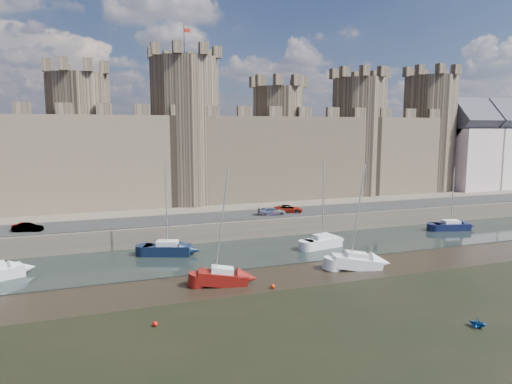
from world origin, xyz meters
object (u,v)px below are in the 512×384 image
car_1 (28,228)px  sailboat_5 (357,261)px  car_3 (288,209)px  sailboat_2 (322,241)px  car_0 (26,226)px  sailboat_1 (168,249)px  sailboat_3 (451,226)px  sailboat_4 (222,277)px  car_2 (272,211)px

car_1 → sailboat_5: (33.06, -18.27, -2.26)m
car_3 → sailboat_2: size_ratio=0.39×
car_0 → sailboat_1: sailboat_1 is taller
sailboat_3 → sailboat_4: 38.81m
car_0 → sailboat_3: (55.87, -7.88, -2.33)m
car_1 → car_2: size_ratio=0.83×
sailboat_5 → car_1: bearing=165.4°
sailboat_5 → sailboat_4: bearing=-165.1°
car_0 → sailboat_2: (33.83, -10.42, -2.22)m
car_2 → sailboat_4: size_ratio=0.36×
sailboat_3 → sailboat_4: (-37.14, -11.26, 0.07)m
sailboat_1 → sailboat_2: bearing=10.9°
car_2 → sailboat_2: size_ratio=0.38×
car_1 → car_2: (30.74, 0.09, 0.03)m
car_2 → sailboat_5: bearing=-161.6°
sailboat_1 → sailboat_5: bearing=-12.7°
car_1 → sailboat_2: (33.58, -9.71, -2.21)m
car_1 → car_3: 33.68m
car_0 → car_1: bearing=-144.4°
sailboat_2 → sailboat_5: bearing=-103.7°
sailboat_4 → sailboat_1: bearing=117.8°
sailboat_2 → sailboat_1: bearing=160.5°
car_1 → car_3: size_ratio=0.79×
sailboat_3 → car_1: bearing=-173.9°
car_1 → sailboat_4: sailboat_4 is taller
car_1 → sailboat_2: 35.02m
car_3 → sailboat_3: (21.96, -8.15, -2.35)m
car_1 → sailboat_3: bearing=-82.7°
car_0 → sailboat_4: bearing=-119.6°
car_0 → sailboat_5: sailboat_5 is taller
car_1 → car_3: car_3 is taller
car_0 → sailboat_4: size_ratio=0.30×
car_3 → sailboat_1: sailboat_1 is taller
car_1 → sailboat_1: sailboat_1 is taller
car_1 → sailboat_1: (15.17, -6.73, -2.21)m
car_1 → car_3: (33.66, 0.98, 0.04)m
car_2 → sailboat_5: (2.32, -18.36, -2.29)m
car_0 → sailboat_3: bearing=-82.0°
sailboat_3 → car_0: bearing=-174.6°
car_3 → sailboat_5: sailboat_5 is taller
car_3 → car_0: bearing=107.1°
car_2 → car_3: bearing=-61.9°
sailboat_3 → sailboat_1: bearing=-167.2°
sailboat_4 → sailboat_5: (14.58, 0.16, -0.00)m
car_0 → car_3: 33.92m
car_3 → sailboat_4: (-15.18, -19.41, -2.29)m
car_2 → sailboat_3: bearing=-95.1°
car_2 → sailboat_5: size_ratio=0.36×
sailboat_4 → sailboat_3: bearing=28.9°
car_0 → sailboat_2: 35.47m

